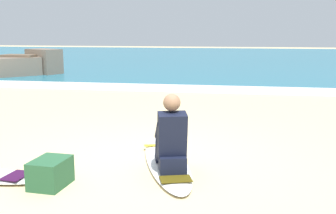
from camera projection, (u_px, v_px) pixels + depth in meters
ground_plane at (141, 159)px, 5.74m from camera, size 80.00×80.00×0.00m
sea at (220, 58)px, 25.48m from camera, size 80.00×28.00×0.10m
breaking_foam at (195, 89)px, 12.22m from camera, size 80.00×0.90×0.11m
surfboard_main at (166, 161)px, 5.50m from camera, size 1.25×2.46×0.08m
surfer_seated at (171, 140)px, 5.04m from camera, size 0.52×0.77×0.95m
rock_outcrop_distant at (27, 65)px, 15.68m from camera, size 2.37×2.43×1.05m
beach_bag at (50, 173)px, 4.70m from camera, size 0.39×0.50×0.32m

